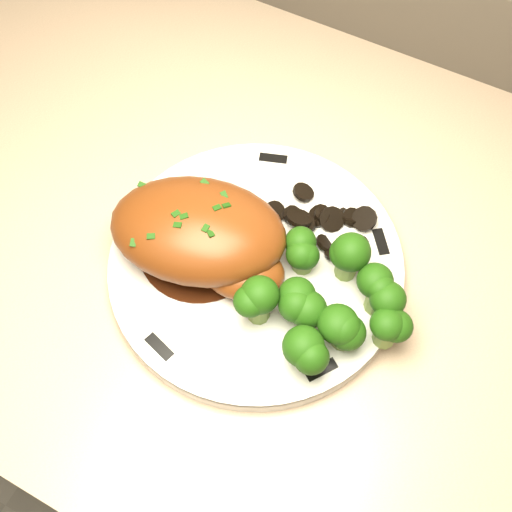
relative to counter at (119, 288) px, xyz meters
The scene contains 11 objects.
counter is the anchor object (origin of this frame).
plate 0.57m from the counter, 10.96° to the right, with size 0.30×0.30×0.02m, color silver.
rim_accent_0 0.55m from the counter, 12.93° to the left, with size 0.03×0.01×0.00m, color black.
rim_accent_1 0.52m from the counter, 19.38° to the right, with size 0.03×0.01×0.00m, color black.
rim_accent_2 0.59m from the counter, 33.84° to the right, with size 0.03×0.01×0.00m, color black.
rim_accent_3 0.66m from the counter, 17.67° to the right, with size 0.03×0.01×0.00m, color black.
rim_accent_4 0.64m from the counter, ahead, with size 0.03×0.01×0.00m, color black.
gravy_pool 0.55m from the counter, 16.19° to the right, with size 0.13×0.13×0.00m, color black.
chicken_breast 0.58m from the counter, 16.10° to the right, with size 0.21×0.17×0.07m.
mushroom_pile 0.60m from the counter, ahead, with size 0.11×0.08×0.03m.
broccoli_florets 0.65m from the counter, 11.33° to the right, with size 0.15×0.14×0.05m.
Camera 1 is at (0.34, 1.33, 1.52)m, focal length 45.00 mm.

